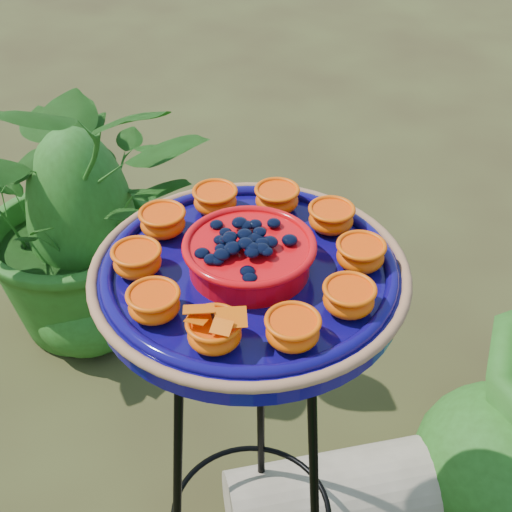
# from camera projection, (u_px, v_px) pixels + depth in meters

# --- Properties ---
(tripod_stand) EXTENTS (0.35, 0.35, 0.80)m
(tripod_stand) POSITION_uv_depth(u_px,v_px,m) (251.00, 439.00, 1.15)
(tripod_stand) COLOR black
(tripod_stand) RESTS_ON ground
(feeder_dish) EXTENTS (0.49, 0.49, 0.10)m
(feeder_dish) POSITION_uv_depth(u_px,v_px,m) (249.00, 270.00, 0.94)
(feeder_dish) COLOR #0C0756
(feeder_dish) RESTS_ON tripod_stand
(driftwood_log) EXTENTS (0.62, 0.51, 0.20)m
(driftwood_log) POSITION_uv_depth(u_px,v_px,m) (373.00, 494.00, 1.51)
(driftwood_log) COLOR tan
(driftwood_log) RESTS_ON ground
(shrub_back_left) EXTENTS (0.89, 0.83, 0.79)m
(shrub_back_left) POSITION_uv_depth(u_px,v_px,m) (79.00, 203.00, 1.85)
(shrub_back_left) COLOR #204D14
(shrub_back_left) RESTS_ON ground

